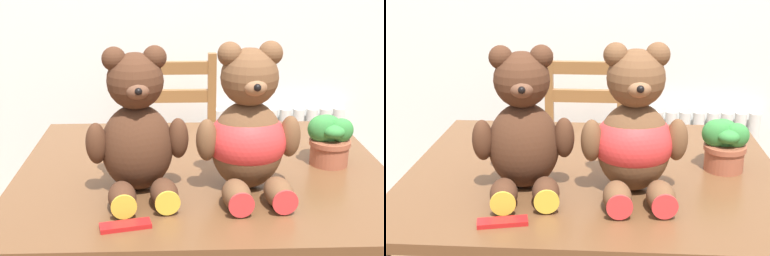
% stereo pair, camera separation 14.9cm
% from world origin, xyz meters
% --- Properties ---
extents(radiator, '(0.71, 0.10, 0.58)m').
position_xyz_m(radiator, '(0.47, 1.62, 0.26)').
color(radiator, silver).
rests_on(radiator, ground_plane).
extents(dining_table, '(1.15, 0.96, 0.72)m').
position_xyz_m(dining_table, '(0.00, 0.48, 0.62)').
color(dining_table, brown).
rests_on(dining_table, ground_plane).
extents(wooden_chair_behind, '(0.39, 0.41, 0.91)m').
position_xyz_m(wooden_chair_behind, '(-0.08, 1.28, 0.45)').
color(wooden_chair_behind, brown).
rests_on(wooden_chair_behind, ground_plane).
extents(teddy_bear_left, '(0.29, 0.30, 0.41)m').
position_xyz_m(teddy_bear_left, '(-0.19, 0.33, 0.89)').
color(teddy_bear_left, '#472819').
rests_on(teddy_bear_left, dining_table).
extents(teddy_bear_right, '(0.30, 0.31, 0.42)m').
position_xyz_m(teddy_bear_right, '(0.12, 0.34, 0.88)').
color(teddy_bear_right, brown).
rests_on(teddy_bear_right, dining_table).
extents(potted_plant, '(0.14, 0.15, 0.16)m').
position_xyz_m(potted_plant, '(0.40, 0.52, 0.80)').
color(potted_plant, '#9E5138').
rests_on(potted_plant, dining_table).
extents(chocolate_bar, '(0.13, 0.07, 0.01)m').
position_xyz_m(chocolate_bar, '(-0.21, 0.11, 0.72)').
color(chocolate_bar, red).
rests_on(chocolate_bar, dining_table).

